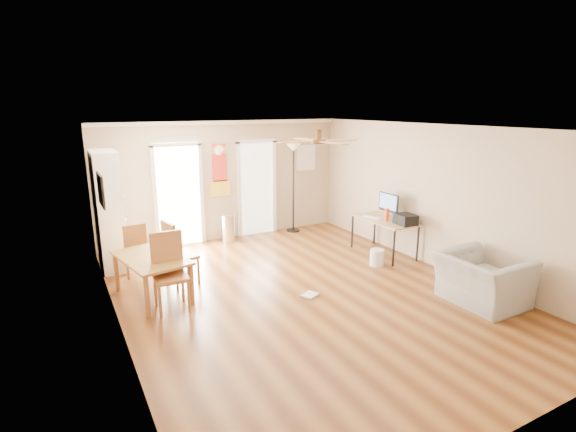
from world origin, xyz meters
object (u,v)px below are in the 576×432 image
bookshelf (108,211)px  wastebasket_a (377,257)px  computer_desk (384,237)px  printer (406,219)px  dining_chair_near (171,273)px  dining_chair_right_a (177,250)px  trash_can (228,228)px  torchiere_lamp (293,188)px  dining_chair_far (134,249)px  armchair (482,280)px  dining_table (153,277)px  dining_chair_right_b (181,253)px  wastebasket_b (460,281)px

bookshelf → wastebasket_a: size_ratio=7.02×
bookshelf → computer_desk: bearing=-31.5°
wastebasket_a → printer: bearing=-3.5°
dining_chair_near → dining_chair_right_a: bearing=74.5°
printer → computer_desk: bearing=106.1°
trash_can → torchiere_lamp: (1.67, 0.06, 0.75)m
dining_chair_far → armchair: size_ratio=0.82×
dining_table → dining_chair_far: 1.14m
dining_chair_right_b → armchair: (3.75, -2.89, -0.17)m
dining_chair_right_b → torchiere_lamp: 3.73m
bookshelf → dining_table: bearing=-89.0°
dining_chair_right_a → dining_chair_far: 0.81m
dining_table → computer_desk: size_ratio=1.00×
trash_can → wastebasket_b: trash_can is taller
dining_table → dining_chair_right_a: 0.84m
dining_chair_right_a → computer_desk: (3.96, -0.72, -0.14)m
dining_table → trash_can: dining_table is taller
dining_table → computer_desk: (4.51, -0.10, 0.03)m
dining_chair_near → printer: (4.44, -0.05, 0.26)m
dining_chair_near → computer_desk: dining_chair_near is taller
dining_chair_right_a → dining_chair_near: size_ratio=0.89×
dining_chair_right_a → dining_table: bearing=156.3°
dining_chair_near → torchiere_lamp: (3.57, 2.75, 0.48)m
dining_chair_near → armchair: bearing=-22.8°
dining_chair_right_a → dining_chair_near: dining_chair_near is taller
printer → wastebasket_a: 0.91m
wastebasket_a → bookshelf: bearing=152.4°
dining_chair_right_b → computer_desk: dining_chair_right_b is taller
dining_chair_right_a → armchair: dining_chair_right_a is taller
dining_table → torchiere_lamp: bearing=30.6°
dining_table → armchair: size_ratio=1.16×
dining_chair_far → trash_can: bearing=-160.3°
dining_chair_right_a → wastebasket_b: 4.73m
dining_chair_right_a → printer: dining_chair_right_a is taller
armchair → trash_can: bearing=26.0°
dining_chair_right_b → dining_chair_far: size_ratio=1.15×
dining_chair_far → armchair: (4.38, -3.70, -0.10)m
armchair → dining_chair_right_b: bearing=53.0°
dining_chair_right_a → computer_desk: bearing=-82.4°
dining_chair_near → wastebasket_b: bearing=-16.9°
wastebasket_a → armchair: size_ratio=0.26×
trash_can → dining_chair_far: bearing=-154.6°
bookshelf → torchiere_lamp: bookshelf is taller
dining_chair_right_a → dining_chair_near: bearing=179.3°
dining_chair_right_a → armchair: size_ratio=0.86×
dining_chair_near → computer_desk: size_ratio=0.83×
dining_chair_far → wastebasket_b: 5.54m
computer_desk → wastebasket_b: bearing=-92.9°
computer_desk → armchair: size_ratio=1.16×
dining_chair_right_b → dining_chair_far: 1.02m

